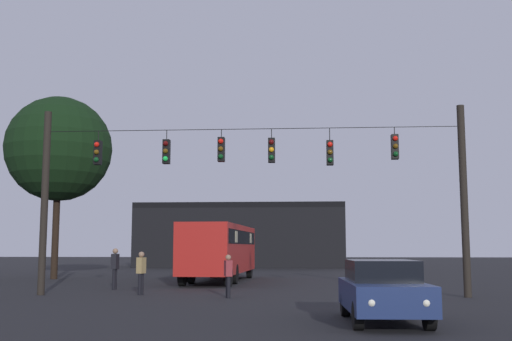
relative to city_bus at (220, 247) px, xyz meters
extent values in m
plane|color=black|center=(2.38, -0.53, -1.87)|extent=(168.00, 168.00, 0.00)
cylinder|color=black|center=(-5.72, -9.94, 1.75)|extent=(0.28, 0.28, 7.23)
cylinder|color=black|center=(10.48, -9.94, 1.75)|extent=(0.28, 0.28, 7.23)
cylinder|color=black|center=(2.38, -9.94, 4.56)|extent=(16.20, 0.02, 0.02)
cylinder|color=black|center=(-3.63, -9.94, 4.35)|extent=(0.03, 0.03, 0.39)
cube|color=black|center=(-3.63, -9.94, 3.68)|extent=(0.26, 0.32, 0.95)
sphere|color=red|center=(-3.63, -10.12, 3.98)|extent=(0.20, 0.20, 0.20)
sphere|color=#5B3D0C|center=(-3.63, -10.12, 3.68)|extent=(0.20, 0.20, 0.20)
sphere|color=#0C4219|center=(-3.63, -10.12, 3.38)|extent=(0.20, 0.20, 0.20)
cylinder|color=black|center=(-0.88, -9.94, 4.35)|extent=(0.03, 0.03, 0.38)
cube|color=black|center=(-0.88, -9.94, 3.69)|extent=(0.26, 0.32, 0.95)
sphere|color=#510A0A|center=(-0.88, -10.12, 3.99)|extent=(0.20, 0.20, 0.20)
sphere|color=#5B3D0C|center=(-0.88, -10.12, 3.69)|extent=(0.20, 0.20, 0.20)
sphere|color=#1EE04C|center=(-0.88, -10.12, 3.39)|extent=(0.20, 0.20, 0.20)
cylinder|color=black|center=(1.28, -9.94, 4.39)|extent=(0.03, 0.03, 0.31)
cube|color=black|center=(1.28, -9.94, 3.75)|extent=(0.26, 0.32, 0.95)
sphere|color=red|center=(1.28, -10.12, 4.05)|extent=(0.20, 0.20, 0.20)
sphere|color=#5B3D0C|center=(1.28, -10.12, 3.75)|extent=(0.20, 0.20, 0.20)
sphere|color=#0C4219|center=(1.28, -10.12, 3.45)|extent=(0.20, 0.20, 0.20)
cylinder|color=black|center=(3.25, -9.94, 4.36)|extent=(0.03, 0.03, 0.37)
cube|color=black|center=(3.25, -9.94, 3.70)|extent=(0.26, 0.32, 0.95)
sphere|color=#510A0A|center=(3.25, -10.12, 4.00)|extent=(0.20, 0.20, 0.20)
sphere|color=orange|center=(3.25, -10.12, 3.70)|extent=(0.20, 0.20, 0.20)
sphere|color=#0C4219|center=(3.25, -10.12, 3.40)|extent=(0.20, 0.20, 0.20)
cylinder|color=black|center=(5.49, -9.94, 4.30)|extent=(0.03, 0.03, 0.49)
cube|color=black|center=(5.49, -9.94, 3.58)|extent=(0.26, 0.32, 0.95)
sphere|color=red|center=(5.49, -10.12, 3.88)|extent=(0.20, 0.20, 0.20)
sphere|color=#5B3D0C|center=(5.49, -10.12, 3.58)|extent=(0.20, 0.20, 0.20)
sphere|color=#0C4219|center=(5.49, -10.12, 3.28)|extent=(0.20, 0.20, 0.20)
cylinder|color=black|center=(7.97, -9.94, 4.40)|extent=(0.03, 0.03, 0.29)
cube|color=black|center=(7.97, -9.94, 3.78)|extent=(0.26, 0.32, 0.95)
sphere|color=red|center=(7.97, -10.12, 4.08)|extent=(0.20, 0.20, 0.20)
sphere|color=#5B3D0C|center=(7.97, -10.12, 3.78)|extent=(0.20, 0.20, 0.20)
sphere|color=#0C4219|center=(7.97, -10.12, 3.48)|extent=(0.20, 0.20, 0.20)
cube|color=#B21E19|center=(0.00, 0.01, -0.12)|extent=(2.94, 11.09, 2.50)
cube|color=black|center=(0.00, 0.01, 0.49)|extent=(2.96, 10.43, 0.70)
cylinder|color=black|center=(-0.95, 4.01, -1.37)|extent=(0.32, 1.01, 1.00)
cylinder|color=black|center=(1.27, 3.92, -1.37)|extent=(0.32, 1.01, 1.00)
cylinder|color=black|center=(-1.20, -2.15, -1.37)|extent=(0.32, 1.01, 1.00)
cylinder|color=black|center=(1.02, -2.24, -1.37)|extent=(0.32, 1.01, 1.00)
cylinder|color=black|center=(-1.28, -4.12, -1.37)|extent=(0.32, 1.01, 1.00)
cylinder|color=black|center=(0.94, -4.21, -1.37)|extent=(0.32, 1.01, 1.00)
cube|color=beige|center=(0.13, 3.31, 0.49)|extent=(2.59, 0.90, 0.56)
cube|color=beige|center=(-0.11, -2.74, 0.49)|extent=(2.59, 0.90, 0.56)
cube|color=navy|center=(6.34, -18.02, -1.21)|extent=(1.92, 4.35, 0.68)
cube|color=black|center=(6.34, -17.87, -0.61)|extent=(1.65, 2.37, 0.52)
cylinder|color=black|center=(7.17, -19.42, -1.55)|extent=(0.24, 0.65, 0.64)
cylinder|color=black|center=(5.59, -19.46, -1.55)|extent=(0.24, 0.65, 0.64)
cylinder|color=black|center=(7.09, -16.58, -1.55)|extent=(0.24, 0.65, 0.64)
cylinder|color=black|center=(5.51, -16.63, -1.55)|extent=(0.24, 0.65, 0.64)
sphere|color=white|center=(6.98, -20.11, -1.21)|extent=(0.18, 0.18, 0.18)
sphere|color=white|center=(5.82, -20.14, -1.21)|extent=(0.18, 0.18, 0.18)
cylinder|color=black|center=(1.71, -10.91, -1.48)|extent=(0.14, 0.14, 0.78)
cylinder|color=black|center=(1.65, -10.76, -1.48)|extent=(0.14, 0.14, 0.78)
cube|color=maroon|center=(1.68, -10.83, -0.80)|extent=(0.35, 0.42, 0.58)
sphere|color=#8C6B51|center=(1.68, -10.83, -0.40)|extent=(0.21, 0.21, 0.21)
cylinder|color=black|center=(-3.78, -6.61, -1.42)|extent=(0.14, 0.14, 0.89)
cylinder|color=black|center=(-3.80, -6.77, -1.42)|extent=(0.14, 0.14, 0.89)
cube|color=black|center=(-3.79, -6.69, -0.65)|extent=(0.29, 0.39, 0.66)
sphere|color=#8C6B51|center=(-3.79, -6.69, -0.20)|extent=(0.24, 0.24, 0.24)
cylinder|color=black|center=(-1.91, -9.65, -1.45)|extent=(0.14, 0.14, 0.82)
cylinder|color=black|center=(-1.86, -9.50, -1.45)|extent=(0.14, 0.14, 0.82)
cube|color=#997F4C|center=(-1.88, -9.57, -0.73)|extent=(0.33, 0.41, 0.62)
sphere|color=#8C6B51|center=(-1.88, -9.57, -0.31)|extent=(0.22, 0.22, 0.22)
cube|color=black|center=(-1.18, 25.06, 0.80)|extent=(18.92, 8.23, 5.32)
cube|color=black|center=(-1.18, 25.06, 3.71)|extent=(18.92, 8.23, 0.50)
cylinder|color=black|center=(-9.97, 1.93, 0.87)|extent=(0.40, 0.40, 5.47)
sphere|color=black|center=(-9.97, 1.93, 5.79)|extent=(6.23, 6.23, 6.23)
camera|label=1|loc=(4.32, -33.80, -0.03)|focal=43.77mm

